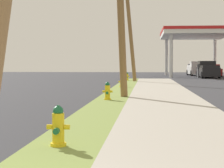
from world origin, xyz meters
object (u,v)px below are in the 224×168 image
object	(u,v)px
fire_hydrant_third	(122,82)
truck_white_at_forecourt	(196,69)
fire_hydrant_nearest	(58,128)
fire_hydrant_second	(107,92)
utility_pole_background	(129,21)
car_red_by_near_pump	(212,71)
truck_black_on_apron	(208,70)
fire_hydrant_fourth	(127,77)

from	to	relation	value
fire_hydrant_third	truck_white_at_forecourt	bearing A→B (deg)	75.30
fire_hydrant_nearest	truck_white_at_forecourt	bearing A→B (deg)	80.71
fire_hydrant_second	truck_white_at_forecourt	size ratio (longest dim) A/B	0.14
utility_pole_background	fire_hydrant_second	bearing A→B (deg)	-90.31
fire_hydrant_second	fire_hydrant_third	distance (m)	9.73
utility_pole_background	car_red_by_near_pump	bearing A→B (deg)	62.86
fire_hydrant_nearest	fire_hydrant_third	distance (m)	19.65
fire_hydrant_second	utility_pole_background	world-z (taller)	utility_pole_background
car_red_by_near_pump	truck_white_at_forecourt	world-z (taller)	truck_white_at_forecourt
truck_white_at_forecourt	fire_hydrant_second	bearing A→B (deg)	-101.44
fire_hydrant_third	truck_black_on_apron	xyz separation A→B (m)	(8.69, 22.45, 0.47)
truck_black_on_apron	car_red_by_near_pump	bearing A→B (deg)	77.66
truck_white_at_forecourt	truck_black_on_apron	xyz separation A→B (m)	(0.11, -10.25, 0.00)
utility_pole_background	truck_white_at_forecourt	distance (m)	25.15
fire_hydrant_fourth	truck_black_on_apron	xyz separation A→B (m)	(8.85, 11.25, 0.47)
utility_pole_background	truck_black_on_apron	distance (m)	16.21
utility_pole_background	truck_black_on_apron	world-z (taller)	utility_pole_background
fire_hydrant_fourth	truck_white_at_forecourt	xyz separation A→B (m)	(8.74, 21.50, 0.47)
truck_white_at_forecourt	fire_hydrant_fourth	bearing A→B (deg)	-112.12
utility_pole_background	fire_hydrant_fourth	bearing A→B (deg)	98.35
fire_hydrant_nearest	car_red_by_near_pump	world-z (taller)	car_red_by_near_pump
fire_hydrant_second	utility_pole_background	bearing A→B (deg)	89.69
car_red_by_near_pump	fire_hydrant_third	bearing A→B (deg)	-109.24
utility_pole_background	car_red_by_near_pump	world-z (taller)	utility_pole_background
fire_hydrant_fourth	utility_pole_background	bearing A→B (deg)	-81.65
fire_hydrant_nearest	fire_hydrant_fourth	distance (m)	30.84
fire_hydrant_third	utility_pole_background	xyz separation A→B (m)	(0.09, 9.45, 4.92)
utility_pole_background	truck_black_on_apron	size ratio (longest dim) A/B	1.91
fire_hydrant_nearest	utility_pole_background	bearing A→B (deg)	89.85
fire_hydrant_fourth	truck_white_at_forecourt	size ratio (longest dim) A/B	0.14
truck_black_on_apron	fire_hydrant_fourth	bearing A→B (deg)	-128.19
fire_hydrant_nearest	truck_black_on_apron	xyz separation A→B (m)	(8.67, 42.09, 0.47)
fire_hydrant_second	utility_pole_background	distance (m)	19.80
fire_hydrant_second	utility_pole_background	xyz separation A→B (m)	(0.10, 19.18, 4.92)
fire_hydrant_second	fire_hydrant_fourth	size ratio (longest dim) A/B	1.00
fire_hydrant_third	fire_hydrant_second	bearing A→B (deg)	-90.07
car_red_by_near_pump	truck_white_at_forecourt	distance (m)	3.99
fire_hydrant_nearest	utility_pole_background	size ratio (longest dim) A/B	0.07
truck_black_on_apron	utility_pole_background	bearing A→B (deg)	-123.48
fire_hydrant_third	truck_white_at_forecourt	distance (m)	33.81
utility_pole_background	car_red_by_near_pump	xyz separation A→B (m)	(10.04, 19.58, -4.65)
car_red_by_near_pump	truck_black_on_apron	size ratio (longest dim) A/B	0.85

